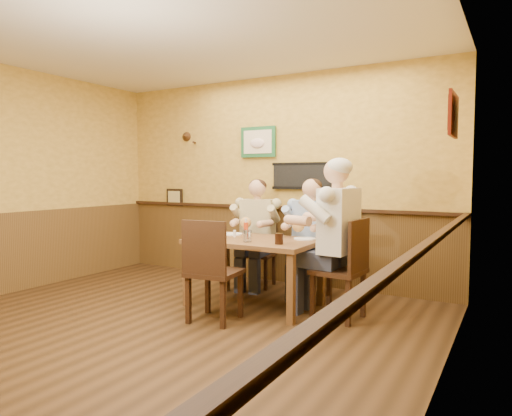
{
  "coord_description": "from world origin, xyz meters",
  "views": [
    {
      "loc": [
        2.94,
        -3.06,
        1.45
      ],
      "look_at": [
        0.47,
        1.24,
        1.1
      ],
      "focal_mm": 32.0,
      "sensor_mm": 36.0,
      "label": 1
    }
  ],
  "objects": [
    {
      "name": "diner_white_elder",
      "position": [
        1.39,
        1.31,
        0.73
      ],
      "size": [
        0.73,
        0.73,
        1.46
      ],
      "primitive_type": null,
      "rotation": [
        0.0,
        0.0,
        -1.65
      ],
      "color": "silver",
      "rests_on": "ground"
    },
    {
      "name": "water_glass_mid",
      "position": [
        0.47,
        1.06,
        0.81
      ],
      "size": [
        0.1,
        0.1,
        0.13
      ],
      "primitive_type": "cylinder",
      "rotation": [
        0.0,
        0.0,
        0.25
      ],
      "color": "silver",
      "rests_on": "dining_table"
    },
    {
      "name": "chair_back_right",
      "position": [
        0.81,
        2.0,
        0.45
      ],
      "size": [
        0.43,
        0.43,
        0.89
      ],
      "primitive_type": null,
      "rotation": [
        0.0,
        0.0,
        0.04
      ],
      "color": "#362011",
      "rests_on": "ground"
    },
    {
      "name": "salt_shaker",
      "position": [
        0.14,
        1.32,
        0.79
      ],
      "size": [
        0.04,
        0.04,
        0.08
      ],
      "primitive_type": "cylinder",
      "rotation": [
        0.0,
        0.0,
        0.37
      ],
      "color": "white",
      "rests_on": "dining_table"
    },
    {
      "name": "plate_far_right",
      "position": [
        0.92,
        1.54,
        0.76
      ],
      "size": [
        0.3,
        0.3,
        0.02
      ],
      "primitive_type": "cylinder",
      "rotation": [
        0.0,
        0.0,
        0.32
      ],
      "color": "white",
      "rests_on": "dining_table"
    },
    {
      "name": "room",
      "position": [
        0.13,
        0.17,
        1.69
      ],
      "size": [
        5.02,
        5.03,
        2.81
      ],
      "color": "#301E0E",
      "rests_on": "ground"
    },
    {
      "name": "cola_tumbler",
      "position": [
        0.84,
        1.08,
        0.81
      ],
      "size": [
        0.1,
        0.1,
        0.11
      ],
      "primitive_type": "cylinder",
      "rotation": [
        0.0,
        0.0,
        0.12
      ],
      "color": "black",
      "rests_on": "dining_table"
    },
    {
      "name": "dining_table",
      "position": [
        0.42,
        1.29,
        0.66
      ],
      "size": [
        1.4,
        0.9,
        0.75
      ],
      "color": "brown",
      "rests_on": "ground"
    },
    {
      "name": "plate_far_left",
      "position": [
        0.0,
        1.48,
        0.76
      ],
      "size": [
        0.26,
        0.26,
        0.02
      ],
      "primitive_type": "cylinder",
      "rotation": [
        0.0,
        0.0,
        0.1
      ],
      "color": "white",
      "rests_on": "dining_table"
    },
    {
      "name": "diner_blue_polo",
      "position": [
        0.81,
        2.0,
        0.64
      ],
      "size": [
        0.61,
        0.61,
        1.27
      ],
      "primitive_type": null,
      "rotation": [
        0.0,
        0.0,
        0.04
      ],
      "color": "#8BA6D1",
      "rests_on": "ground"
    },
    {
      "name": "chair_near_side",
      "position": [
        0.35,
        0.63,
        0.51
      ],
      "size": [
        0.52,
        0.52,
        1.03
      ],
      "primitive_type": null,
      "rotation": [
        0.0,
        0.0,
        3.25
      ],
      "color": "#362011",
      "rests_on": "ground"
    },
    {
      "name": "diner_tan_shirt",
      "position": [
        0.01,
        2.08,
        0.63
      ],
      "size": [
        0.67,
        0.67,
        1.26
      ],
      "primitive_type": null,
      "rotation": [
        0.0,
        0.0,
        0.16
      ],
      "color": "beige",
      "rests_on": "ground"
    },
    {
      "name": "chair_right_end",
      "position": [
        1.39,
        1.31,
        0.51
      ],
      "size": [
        0.51,
        0.51,
        1.02
      ],
      "primitive_type": null,
      "rotation": [
        0.0,
        0.0,
        -1.65
      ],
      "color": "#362011",
      "rests_on": "ground"
    },
    {
      "name": "pepper_shaker",
      "position": [
        0.31,
        1.28,
        0.79
      ],
      "size": [
        0.04,
        0.04,
        0.09
      ],
      "primitive_type": "cylinder",
      "rotation": [
        0.0,
        0.0,
        -0.1
      ],
      "color": "black",
      "rests_on": "dining_table"
    },
    {
      "name": "hot_sauce_bottle",
      "position": [
        0.3,
        1.31,
        0.85
      ],
      "size": [
        0.06,
        0.06,
        0.2
      ],
      "primitive_type": "cylinder",
      "rotation": [
        0.0,
        0.0,
        -0.14
      ],
      "color": "red",
      "rests_on": "dining_table"
    },
    {
      "name": "water_glass_left",
      "position": [
        0.02,
        1.01,
        0.81
      ],
      "size": [
        0.09,
        0.09,
        0.12
      ],
      "primitive_type": "cylinder",
      "rotation": [
        0.0,
        0.0,
        -0.11
      ],
      "color": "white",
      "rests_on": "dining_table"
    },
    {
      "name": "chair_back_left",
      "position": [
        0.01,
        2.08,
        0.44
      ],
      "size": [
        0.47,
        0.47,
        0.88
      ],
      "primitive_type": null,
      "rotation": [
        0.0,
        0.0,
        0.16
      ],
      "color": "#362011",
      "rests_on": "ground"
    }
  ]
}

